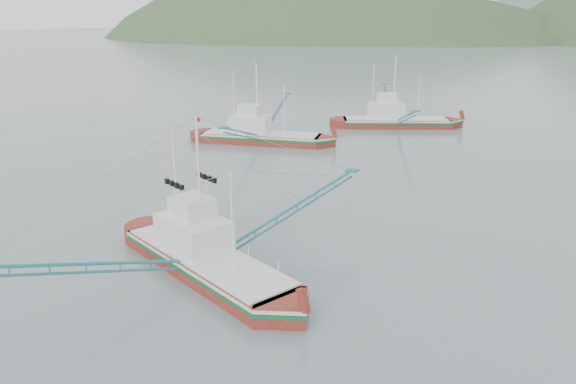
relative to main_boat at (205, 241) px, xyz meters
The scene contains 5 objects.
ground 3.39m from the main_boat, 63.98° to the left, with size 1200.00×1200.00×0.00m, color slate.
main_boat is the anchor object (origin of this frame).
bg_boat_far 52.87m from the main_boat, 96.67° to the left, with size 17.41×25.74×11.19m.
bg_boat_left 37.86m from the main_boat, 117.40° to the left, with size 15.61×26.71×11.06m.
headland_left 404.11m from the main_boat, 116.27° to the left, with size 448.00×308.00×210.00m, color #335129.
Camera 1 is at (19.48, -27.90, 15.50)m, focal length 35.00 mm.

